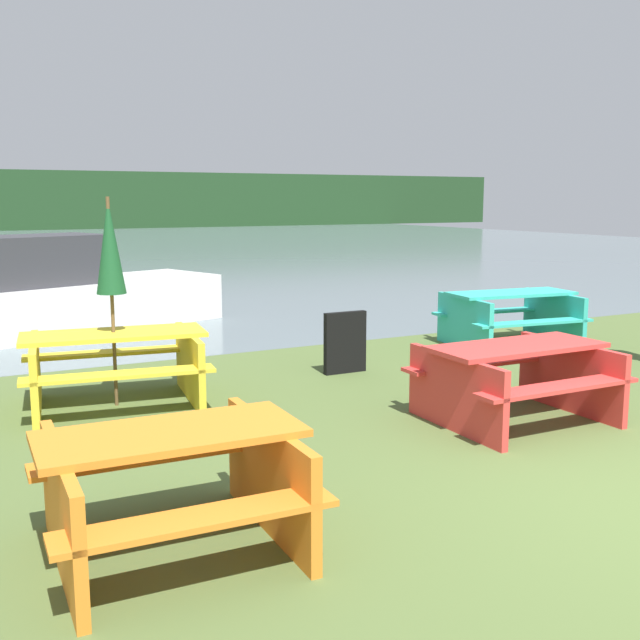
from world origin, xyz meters
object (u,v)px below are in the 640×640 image
object	(u,v)px
picnic_table_yellow	(115,361)
signboard	(345,343)
picnic_table_orange	(172,480)
umbrella_darkgreen	(110,247)
boat	(75,294)
picnic_table_red	(516,374)
picnic_table_teal	(510,313)

from	to	relation	value
picnic_table_yellow	signboard	bearing A→B (deg)	3.67
picnic_table_yellow	signboard	distance (m)	2.80
picnic_table_orange	picnic_table_yellow	bearing A→B (deg)	83.13
picnic_table_yellow	umbrella_darkgreen	world-z (taller)	umbrella_darkgreen
picnic_table_orange	boat	world-z (taller)	boat
picnic_table_yellow	signboard	world-z (taller)	picnic_table_yellow
picnic_table_red	signboard	size ratio (longest dim) A/B	2.27
picnic_table_orange	signboard	size ratio (longest dim) A/B	2.10
boat	signboard	size ratio (longest dim) A/B	6.22
umbrella_darkgreen	picnic_table_orange	bearing A→B (deg)	-96.87
umbrella_darkgreen	boat	size ratio (longest dim) A/B	0.45
picnic_table_red	picnic_table_yellow	distance (m)	3.99
umbrella_darkgreen	signboard	bearing A→B (deg)	3.67
picnic_table_red	boat	xyz separation A→B (m)	(-2.82, 7.19, 0.12)
picnic_table_yellow	umbrella_darkgreen	distance (m)	1.15
signboard	picnic_table_orange	bearing A→B (deg)	-131.77
picnic_table_yellow	picnic_table_red	bearing A→B (deg)	-35.06
picnic_table_red	picnic_table_yellow	world-z (taller)	picnic_table_yellow
boat	signboard	distance (m)	5.28
picnic_table_orange	picnic_table_red	distance (m)	3.84
picnic_table_orange	signboard	distance (m)	4.81
picnic_table_orange	picnic_table_yellow	xyz separation A→B (m)	(0.41, 3.41, 0.02)
picnic_table_yellow	umbrella_darkgreen	xyz separation A→B (m)	(0.00, 0.00, 1.15)
picnic_table_yellow	boat	xyz separation A→B (m)	(0.44, 4.90, 0.10)
picnic_table_red	signboard	xyz separation A→B (m)	(-0.47, 2.47, -0.08)
picnic_table_red	picnic_table_yellow	xyz separation A→B (m)	(-3.26, 2.29, 0.01)
picnic_table_red	picnic_table_yellow	size ratio (longest dim) A/B	0.86
picnic_table_orange	boat	bearing A→B (deg)	84.17
picnic_table_orange	boat	size ratio (longest dim) A/B	0.34
boat	picnic_table_orange	bearing A→B (deg)	-114.70
picnic_table_orange	umbrella_darkgreen	world-z (taller)	umbrella_darkgreen
picnic_table_red	picnic_table_teal	world-z (taller)	picnic_table_teal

